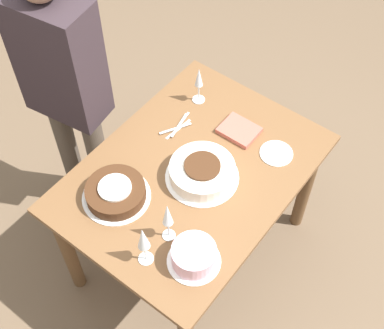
% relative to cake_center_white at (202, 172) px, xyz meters
% --- Properties ---
extents(ground_plane, '(12.00, 12.00, 0.00)m').
position_rel_cake_center_white_xyz_m(ground_plane, '(-0.00, -0.06, -0.82)').
color(ground_plane, brown).
extents(dining_table, '(1.23, 0.91, 0.78)m').
position_rel_cake_center_white_xyz_m(dining_table, '(-0.00, -0.06, -0.18)').
color(dining_table, brown).
rests_on(dining_table, ground_plane).
extents(cake_center_white, '(0.34, 0.34, 0.09)m').
position_rel_cake_center_white_xyz_m(cake_center_white, '(0.00, 0.00, 0.00)').
color(cake_center_white, white).
rests_on(cake_center_white, dining_table).
extents(cake_front_chocolate, '(0.31, 0.31, 0.08)m').
position_rel_cake_center_white_xyz_m(cake_front_chocolate, '(0.32, -0.24, -0.01)').
color(cake_front_chocolate, white).
rests_on(cake_front_chocolate, dining_table).
extents(cake_back_decorated, '(0.23, 0.23, 0.10)m').
position_rel_cake_center_white_xyz_m(cake_back_decorated, '(0.36, 0.23, 0.01)').
color(cake_back_decorated, white).
rests_on(cake_back_decorated, dining_table).
extents(wine_glass_near, '(0.06, 0.06, 0.24)m').
position_rel_cake_center_white_xyz_m(wine_glass_near, '(0.33, 0.07, 0.12)').
color(wine_glass_near, silver).
rests_on(wine_glass_near, dining_table).
extents(wine_glass_far, '(0.07, 0.07, 0.24)m').
position_rel_cake_center_white_xyz_m(wine_glass_far, '(0.47, 0.07, 0.12)').
color(wine_glass_far, silver).
rests_on(wine_glass_far, dining_table).
extents(wine_glass_extra, '(0.07, 0.07, 0.22)m').
position_rel_cake_center_white_xyz_m(wine_glass_extra, '(-0.39, -0.31, 0.10)').
color(wine_glass_extra, silver).
rests_on(wine_glass_extra, dining_table).
extents(dessert_plate_left, '(0.16, 0.16, 0.01)m').
position_rel_cake_center_white_xyz_m(dessert_plate_left, '(-0.33, 0.20, -0.04)').
color(dessert_plate_left, white).
rests_on(dessert_plate_left, dining_table).
extents(fork_pile, '(0.20, 0.09, 0.01)m').
position_rel_cake_center_white_xyz_m(fork_pile, '(-0.18, -0.28, -0.04)').
color(fork_pile, silver).
rests_on(fork_pile, dining_table).
extents(napkin_stack, '(0.15, 0.18, 0.02)m').
position_rel_cake_center_white_xyz_m(napkin_stack, '(-0.34, -0.02, -0.03)').
color(napkin_stack, '#B75B4C').
rests_on(napkin_stack, dining_table).
extents(person_cutting, '(0.28, 0.43, 1.61)m').
position_rel_cake_center_white_xyz_m(person_cutting, '(0.05, -0.80, 0.15)').
color(person_cutting, '#4C4238').
rests_on(person_cutting, ground_plane).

